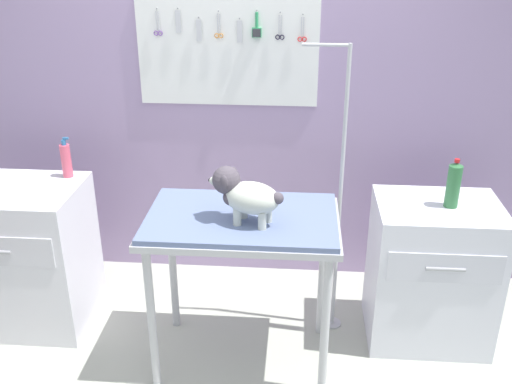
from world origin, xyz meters
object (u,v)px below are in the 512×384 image
(cabinet_right, at_px, (431,272))
(grooming_table, at_px, (242,232))
(soda_bottle, at_px, (453,185))
(counter_left, at_px, (20,255))
(grooming_arm, at_px, (338,208))
(dog, at_px, (244,194))

(cabinet_right, bearing_deg, grooming_table, -164.46)
(grooming_table, xyz_separation_m, soda_bottle, (1.11, 0.29, 0.18))
(grooming_table, height_order, counter_left, grooming_table)
(grooming_arm, height_order, cabinet_right, grooming_arm)
(grooming_table, distance_m, counter_left, 1.44)
(grooming_arm, height_order, dog, grooming_arm)
(grooming_table, bearing_deg, soda_bottle, 14.53)
(counter_left, distance_m, cabinet_right, 2.43)
(soda_bottle, bearing_deg, grooming_arm, 175.48)
(grooming_arm, height_order, soda_bottle, grooming_arm)
(grooming_arm, bearing_deg, counter_left, -177.82)
(dog, height_order, soda_bottle, dog)
(grooming_arm, height_order, counter_left, grooming_arm)
(dog, bearing_deg, soda_bottle, 18.10)
(cabinet_right, distance_m, soda_bottle, 0.56)
(counter_left, height_order, soda_bottle, soda_bottle)
(grooming_table, bearing_deg, counter_left, 169.09)
(dog, xyz_separation_m, counter_left, (-1.39, 0.33, -0.60))
(grooming_table, bearing_deg, grooming_arm, 33.34)
(dog, relative_size, soda_bottle, 1.38)
(grooming_arm, relative_size, dog, 4.50)
(soda_bottle, bearing_deg, grooming_table, -165.47)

